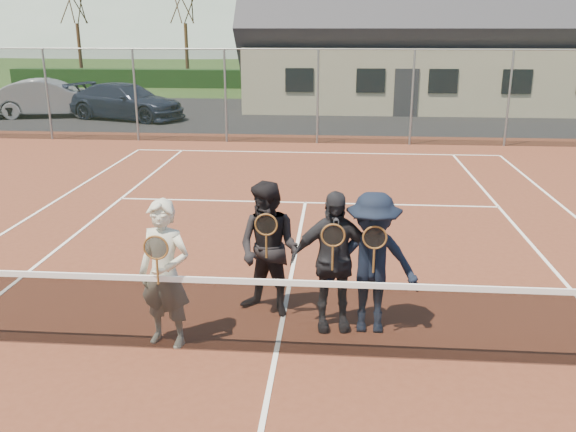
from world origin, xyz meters
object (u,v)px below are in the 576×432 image
tennis_net (276,314)px  player_c (333,261)px  player_b (269,250)px  clubhouse (412,19)px  car_c (126,101)px  player_d (372,263)px  player_a (165,274)px  car_b (50,98)px

tennis_net → player_c: player_c is taller
player_b → clubhouse: bearing=79.6°
car_c → player_d: 19.91m
player_a → player_b: (1.13, 0.91, -0.00)m
tennis_net → player_a: size_ratio=6.49×
tennis_net → player_c: size_ratio=6.49×
player_b → player_c: same height
clubhouse → tennis_net: bearing=-99.5°
player_b → player_d: bearing=-15.8°
car_b → car_c: 3.47m
player_d → clubhouse: bearing=83.0°
car_c → player_a: player_a is taller
car_b → player_d: (12.60, -18.12, 0.14)m
car_c → car_b: bearing=100.6°
tennis_net → car_c: bearing=113.7°
car_b → car_c: (3.44, -0.45, -0.05)m
car_b → tennis_net: 22.05m
car_c → player_c: 19.66m
clubhouse → player_d: size_ratio=8.67×
car_c → clubhouse: bearing=-46.8°
car_c → player_d: size_ratio=2.78×
tennis_net → player_d: bearing=31.8°
player_c → tennis_net: bearing=-131.0°
player_d → tennis_net: bearing=-148.2°
car_b → player_a: bearing=-164.8°
tennis_net → clubhouse: clubhouse is taller
player_c → player_d: same height
clubhouse → player_c: 23.71m
clubhouse → player_d: (-2.88, -23.30, -3.07)m
car_b → player_d: bearing=-158.5°
clubhouse → player_d: bearing=-97.0°
car_c → clubhouse: 13.69m
player_d → player_a: bearing=-167.5°
car_b → car_c: size_ratio=0.95×
tennis_net → clubhouse: bearing=80.5°
tennis_net → player_d: player_d is taller
car_c → player_c: bearing=-135.6°
player_d → player_c: bearing=175.5°
tennis_net → player_a: 1.39m
car_b → car_c: bearing=-110.8°
player_b → car_b: bearing=122.5°
tennis_net → player_a: player_a is taller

